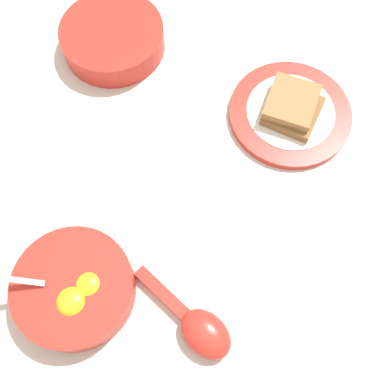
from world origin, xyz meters
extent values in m
plane|color=beige|center=(0.00, 0.00, 0.00)|extent=(3.00, 3.00, 0.00)
cylinder|color=red|center=(-0.17, 0.02, 0.02)|extent=(0.16, 0.16, 0.04)
cylinder|color=white|center=(-0.17, 0.02, 0.02)|extent=(0.13, 0.13, 0.02)
ellipsoid|color=yellow|center=(-0.16, 0.00, 0.04)|extent=(0.03, 0.03, 0.02)
ellipsoid|color=yellow|center=(-0.19, 0.01, 0.04)|extent=(0.04, 0.04, 0.02)
cylinder|color=black|center=(-0.16, 0.03, 0.03)|extent=(0.03, 0.03, 0.00)
ellipsoid|color=silver|center=(-0.17, 0.04, 0.04)|extent=(0.03, 0.02, 0.01)
cube|color=silver|center=(-0.18, 0.08, 0.05)|extent=(0.02, 0.05, 0.03)
cylinder|color=red|center=(0.17, -0.21, 0.01)|extent=(0.19, 0.19, 0.01)
cylinder|color=white|center=(0.17, -0.21, 0.01)|extent=(0.14, 0.14, 0.00)
cube|color=brown|center=(0.16, -0.22, 0.02)|extent=(0.10, 0.09, 0.01)
cube|color=#9E7042|center=(0.17, -0.21, 0.03)|extent=(0.09, 0.08, 0.01)
ellipsoid|color=red|center=(-0.19, -0.16, 0.02)|extent=(0.08, 0.09, 0.03)
cube|color=red|center=(-0.15, -0.09, 0.01)|extent=(0.06, 0.09, 0.01)
cylinder|color=red|center=(0.23, 0.09, 0.02)|extent=(0.17, 0.17, 0.04)
cylinder|color=white|center=(0.23, 0.09, 0.03)|extent=(0.14, 0.14, 0.01)
camera|label=1|loc=(-0.24, -0.15, 0.60)|focal=42.00mm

